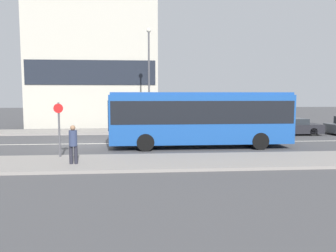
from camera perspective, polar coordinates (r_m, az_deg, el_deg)
ground_plane at (r=21.13m, az=-13.59°, el=-3.02°), size 120.00×120.00×0.00m
sidewalk_near at (r=15.07m, az=-17.26°, el=-6.24°), size 44.00×3.50×0.13m
sidewalk_far at (r=27.27m, az=-11.58°, el=-0.97°), size 44.00×3.50×0.13m
lane_centerline at (r=21.13m, az=-13.59°, el=-3.01°), size 41.80×0.16×0.01m
apartment_block_left_tower at (r=33.24m, az=-12.86°, el=15.96°), size 12.07×4.48×18.42m
city_bus at (r=19.07m, az=5.61°, el=1.77°), size 10.36×2.47×3.20m
parked_car_0 at (r=26.84m, az=20.44°, el=-0.13°), size 4.55×1.90×1.26m
pedestrian_near_stop at (r=14.41m, az=-16.20°, el=-2.71°), size 0.35×0.34×1.65m
bus_stop_sign at (r=16.19m, az=-18.45°, el=0.14°), size 0.44×0.12×2.57m
street_lamp at (r=25.85m, az=-3.34°, el=9.63°), size 0.36×0.36×8.05m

